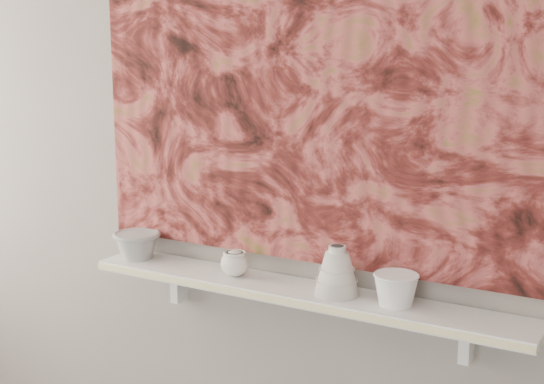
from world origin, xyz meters
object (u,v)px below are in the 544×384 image
Objects in this scene: bowl_grey at (137,245)px; painting at (313,78)px; cup_cream at (235,263)px; shelf at (298,292)px; bell_vessel at (337,270)px; bowl_white at (396,289)px.

painting is at bearing 7.50° from bowl_grey.
cup_cream is (0.39, 0.00, -0.01)m from bowl_grey.
bowl_grey is at bearing 180.00° from cup_cream.
bowl_grey is at bearing 180.00° from shelf.
bell_vessel is 1.15× the size of bowl_white.
cup_cream is (-0.22, -0.08, -0.57)m from painting.
shelf is at bearing 180.00° from bowl_white.
shelf is 11.07× the size of bowl_white.
bowl_white is (0.53, 0.00, 0.01)m from cup_cream.
bowl_white reaches higher than shelf.
shelf is at bearing 0.00° from bowl_grey.
shelf is 0.63m from painting.
cup_cream is at bearing 180.00° from shelf.
cup_cream is at bearing 0.00° from bowl_grey.
painting is at bearing 147.18° from bell_vessel.
bell_vessel is at bearing 0.00° from cup_cream.
painting reaches higher than bell_vessel.
bell_vessel is at bearing -32.82° from painting.
cup_cream is at bearing 180.00° from bowl_white.
bowl_white is at bearing 0.00° from bowl_grey.
painting is 10.32× the size of bell_vessel.
bowl_grey is 0.39m from cup_cream.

